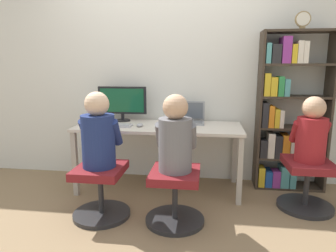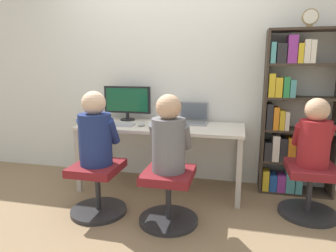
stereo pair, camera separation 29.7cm
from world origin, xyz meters
name	(u,v)px [view 2 (the right image)]	position (x,y,z in m)	size (l,w,h in m)	color
ground_plane	(153,200)	(0.00, 0.00, 0.00)	(14.00, 14.00, 0.00)	#846B4C
wall_back	(169,68)	(0.00, 0.73, 1.30)	(10.00, 0.05, 2.60)	silver
desk	(161,132)	(0.00, 0.33, 0.63)	(1.73, 0.66, 0.70)	beige
desktop_monitor	(127,102)	(-0.45, 0.54, 0.92)	(0.56, 0.17, 0.39)	black
laptop	(193,119)	(0.31, 0.52, 0.75)	(0.33, 0.26, 0.23)	gray
keyboard	(116,124)	(-0.47, 0.22, 0.72)	(0.39, 0.14, 0.03)	#B2B2B7
computer_mouse_by_keyboard	(142,124)	(-0.19, 0.24, 0.72)	(0.07, 0.11, 0.03)	#99999E
office_chair_left	(98,186)	(-0.41, -0.36, 0.25)	(0.51, 0.51, 0.46)	#262628
office_chair_right	(169,194)	(0.25, -0.37, 0.25)	(0.51, 0.51, 0.46)	#262628
person_at_monitor	(95,132)	(-0.41, -0.35, 0.75)	(0.35, 0.31, 0.65)	navy
person_at_laptop	(169,137)	(0.25, -0.37, 0.75)	(0.34, 0.30, 0.64)	slate
bookshelf	(291,118)	(1.32, 0.54, 0.80)	(0.72, 0.27, 1.68)	#382D23
desk_clock	(310,17)	(1.41, 0.48, 1.77)	(0.15, 0.03, 0.17)	olive
office_chair_side	(309,188)	(1.44, 0.05, 0.25)	(0.51, 0.51, 0.46)	#262628
person_near_shelf	(315,136)	(1.44, 0.05, 0.73)	(0.32, 0.28, 0.59)	maroon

